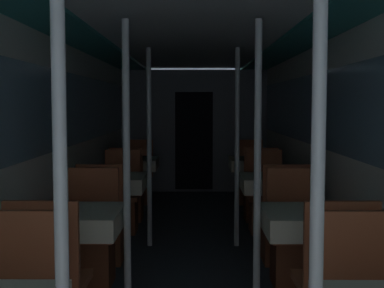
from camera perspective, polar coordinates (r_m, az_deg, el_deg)
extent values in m
cube|color=silver|center=(4.96, -14.69, -1.13)|extent=(0.05, 10.49, 2.08)
cube|color=#7A9EB7|center=(4.93, -14.64, 3.51)|extent=(0.03, 9.65, 0.73)
cube|color=silver|center=(4.94, 14.88, -1.15)|extent=(0.05, 10.49, 2.08)
cube|color=#7A9EB7|center=(4.92, 14.83, 3.51)|extent=(0.03, 9.65, 0.73)
cube|color=silver|center=(4.81, 0.08, 11.87)|extent=(2.53, 10.49, 0.04)
cube|color=teal|center=(4.92, -12.31, 11.19)|extent=(0.45, 10.07, 0.03)
cube|color=teal|center=(4.91, 12.50, 11.20)|extent=(0.45, 10.07, 0.03)
cube|color=slate|center=(9.14, 0.21, 1.40)|extent=(2.48, 0.08, 2.08)
cube|color=black|center=(9.10, 0.21, 0.34)|extent=(0.64, 0.01, 1.66)
cube|color=#B25633|center=(2.92, -17.30, -11.72)|extent=(0.43, 0.04, 0.51)
cylinder|color=silver|center=(2.01, -13.76, -8.88)|extent=(0.05, 0.05, 2.08)
cylinder|color=#B7B7BC|center=(3.99, -12.50, -12.21)|extent=(0.09, 0.09, 0.71)
cube|color=#93704C|center=(3.90, -12.59, -7.11)|extent=(0.64, 0.64, 0.02)
cube|color=beige|center=(3.92, -12.57, -8.00)|extent=(0.68, 0.68, 0.15)
cube|color=#B25633|center=(3.43, -14.77, -14.17)|extent=(0.43, 0.43, 0.05)
cube|color=#B25633|center=(3.17, -15.78, -10.41)|extent=(0.43, 0.04, 0.51)
cube|color=brown|center=(4.59, -10.79, -12.23)|extent=(0.36, 0.36, 0.39)
cube|color=#B25633|center=(4.54, -10.83, -9.55)|extent=(0.43, 0.43, 0.05)
cube|color=#B25633|center=(4.66, -10.42, -5.64)|extent=(0.43, 0.04, 0.51)
cylinder|color=silver|center=(3.79, -6.98, -2.64)|extent=(0.05, 0.05, 2.08)
cylinder|color=#4C4C51|center=(5.83, -8.36, -10.57)|extent=(0.34, 0.34, 0.01)
cylinder|color=#B7B7BC|center=(5.75, -8.40, -7.09)|extent=(0.09, 0.09, 0.71)
cube|color=#93704C|center=(5.69, -8.44, -3.51)|extent=(0.64, 0.64, 0.02)
cube|color=beige|center=(5.69, -8.43, -4.13)|extent=(0.68, 0.68, 0.15)
cube|color=brown|center=(5.22, -9.38, -10.21)|extent=(0.36, 0.36, 0.39)
cube|color=#B25633|center=(5.17, -9.41, -7.84)|extent=(0.43, 0.43, 0.05)
cube|color=#B25633|center=(4.93, -9.83, -5.10)|extent=(0.43, 0.04, 0.51)
cube|color=brown|center=(6.35, -7.57, -7.58)|extent=(0.36, 0.36, 0.39)
cube|color=#B25633|center=(6.31, -7.59, -5.62)|extent=(0.43, 0.43, 0.05)
cube|color=#B25633|center=(6.46, -7.38, -2.87)|extent=(0.43, 0.04, 0.51)
cylinder|color=silver|center=(5.61, -4.59, -0.40)|extent=(0.05, 0.05, 2.08)
cylinder|color=#4C4C51|center=(7.60, -6.25, -7.05)|extent=(0.34, 0.34, 0.01)
cylinder|color=#B7B7BC|center=(7.54, -6.27, -4.37)|extent=(0.09, 0.09, 0.71)
cube|color=#93704C|center=(7.49, -6.30, -1.63)|extent=(0.64, 0.64, 0.02)
cube|color=beige|center=(7.50, -6.29, -2.10)|extent=(0.68, 0.68, 0.15)
cube|color=brown|center=(6.99, -6.82, -6.48)|extent=(0.36, 0.36, 0.39)
cube|color=#B25633|center=(6.95, -6.84, -4.70)|extent=(0.43, 0.43, 0.05)
cube|color=#B25633|center=(6.73, -7.06, -2.58)|extent=(0.43, 0.04, 0.51)
cube|color=brown|center=(8.15, -5.78, -4.95)|extent=(0.36, 0.36, 0.39)
cube|color=#B25633|center=(8.11, -5.80, -3.41)|extent=(0.43, 0.43, 0.05)
cube|color=#B25633|center=(8.27, -5.67, -1.30)|extent=(0.43, 0.04, 0.51)
cube|color=#B25633|center=(2.91, 17.12, -11.79)|extent=(0.43, 0.04, 0.51)
cylinder|color=silver|center=(1.99, 13.17, -8.94)|extent=(0.05, 0.05, 2.08)
cylinder|color=#B7B7BC|center=(3.98, 12.54, -12.26)|extent=(0.09, 0.09, 0.71)
cube|color=#93704C|center=(3.89, 12.62, -7.14)|extent=(0.64, 0.64, 0.02)
cube|color=beige|center=(3.91, 12.61, -8.04)|extent=(0.68, 0.68, 0.15)
cube|color=#B25633|center=(3.42, 14.70, -14.23)|extent=(0.43, 0.43, 0.05)
cube|color=#B25633|center=(3.16, 15.67, -10.47)|extent=(0.43, 0.04, 0.51)
cube|color=brown|center=(4.58, 10.92, -12.26)|extent=(0.36, 0.36, 0.39)
cube|color=#B25633|center=(4.53, 10.95, -9.58)|extent=(0.43, 0.43, 0.05)
cube|color=#B25633|center=(4.66, 10.57, -5.66)|extent=(0.43, 0.04, 0.51)
cylinder|color=silver|center=(3.78, 7.00, -2.65)|extent=(0.05, 0.05, 2.08)
cylinder|color=#4C4C51|center=(5.82, 8.61, -10.59)|extent=(0.34, 0.34, 0.01)
cylinder|color=#B7B7BC|center=(5.74, 8.65, -7.11)|extent=(0.09, 0.09, 0.71)
cube|color=#93704C|center=(5.68, 8.69, -3.52)|extent=(0.64, 0.64, 0.02)
cube|color=beige|center=(5.69, 8.68, -4.14)|extent=(0.68, 0.68, 0.15)
cube|color=brown|center=(5.21, 9.57, -10.23)|extent=(0.36, 0.36, 0.39)
cube|color=#B25633|center=(5.16, 9.60, -7.86)|extent=(0.43, 0.43, 0.05)
cube|color=#B25633|center=(4.92, 10.00, -5.12)|extent=(0.43, 0.04, 0.51)
cube|color=brown|center=(6.35, 7.86, -7.59)|extent=(0.36, 0.36, 0.39)
cube|color=#B25633|center=(6.30, 7.88, -5.63)|extent=(0.43, 0.43, 0.05)
cube|color=#B25633|center=(6.45, 7.68, -2.88)|extent=(0.43, 0.04, 0.51)
cylinder|color=silver|center=(5.60, 4.83, -0.40)|extent=(0.05, 0.05, 2.08)
cylinder|color=#4C4C51|center=(7.60, 6.61, -7.07)|extent=(0.34, 0.34, 0.01)
cylinder|color=#B7B7BC|center=(7.53, 6.63, -4.38)|extent=(0.09, 0.09, 0.71)
cube|color=#93704C|center=(7.49, 6.65, -1.63)|extent=(0.64, 0.64, 0.02)
cube|color=beige|center=(7.50, 6.65, -2.11)|extent=(0.68, 0.68, 0.15)
cube|color=brown|center=(6.99, 7.15, -6.49)|extent=(0.36, 0.36, 0.39)
cube|color=#B25633|center=(6.95, 7.17, -4.71)|extent=(0.43, 0.43, 0.05)
cube|color=#B25633|center=(6.72, 7.38, -2.59)|extent=(0.43, 0.04, 0.51)
cube|color=brown|center=(8.14, 6.17, -4.96)|extent=(0.36, 0.36, 0.39)
cube|color=#B25633|center=(8.11, 6.18, -3.42)|extent=(0.43, 0.43, 0.05)
cube|color=#B25633|center=(8.27, 6.06, -1.31)|extent=(0.43, 0.04, 0.51)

